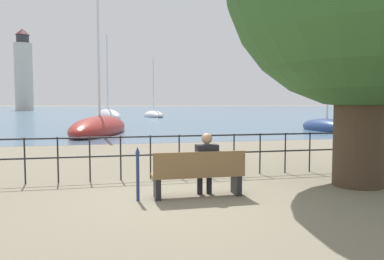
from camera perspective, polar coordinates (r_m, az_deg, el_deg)
The scene contains 11 objects.
ground_plane at distance 7.42m, azimuth 0.86°, elevation -10.05°, with size 1000.00×1000.00×0.00m, color #7A705B.
harbor_water at distance 167.01m, azimuth -12.12°, elevation 3.29°, with size 600.00×300.00×0.01m.
park_bench at distance 7.27m, azimuth 0.98°, elevation -6.86°, with size 1.79×0.45×0.90m.
seated_person_left at distance 7.34m, azimuth 2.21°, elevation -4.78°, with size 0.43×0.35×1.24m.
promenade_railing at distance 9.15m, azimuth -1.96°, elevation -2.97°, with size 12.72×0.04×1.05m.
closed_umbrella at distance 7.04m, azimuth -8.27°, elevation -6.17°, with size 0.09×0.09×1.01m.
sailboat_0 at distance 23.43m, azimuth -13.88°, elevation 0.28°, with size 4.50×9.33×10.33m.
sailboat_1 at distance 44.77m, azimuth -12.68°, elevation 2.07°, with size 3.88×9.04×10.33m.
sailboat_2 at distance 26.80m, azimuth 19.85°, elevation 0.63°, with size 1.96×5.34×11.42m.
sailboat_4 at distance 51.99m, azimuth -5.88°, elevation 2.30°, with size 3.02×6.76×8.58m.
harbor_lighthouse at distance 116.55m, azimuth -24.28°, elevation 7.99°, with size 4.82×4.82×22.86m.
Camera 1 is at (-1.69, -7.00, 1.80)m, focal length 35.00 mm.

